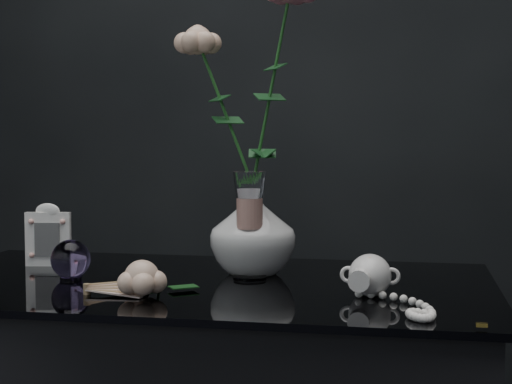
% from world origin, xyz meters
% --- Properties ---
extents(vase, '(0.18, 0.18, 0.17)m').
position_xyz_m(vase, '(0.08, 0.14, 0.85)').
color(vase, white).
rests_on(vase, table).
extents(wine_glass, '(0.08, 0.08, 0.20)m').
position_xyz_m(wine_glass, '(0.09, 0.09, 0.86)').
color(wine_glass, white).
rests_on(wine_glass, table).
extents(picture_frame, '(0.10, 0.09, 0.13)m').
position_xyz_m(picture_frame, '(-0.33, 0.15, 0.82)').
color(picture_frame, white).
rests_on(picture_frame, table).
extents(paperweight, '(0.09, 0.09, 0.07)m').
position_xyz_m(paperweight, '(-0.23, 0.03, 0.80)').
color(paperweight, '#9376C0').
rests_on(paperweight, table).
extents(paper_fan, '(0.24, 0.21, 0.02)m').
position_xyz_m(paper_fan, '(-0.14, -0.10, 0.77)').
color(paper_fan, beige).
rests_on(paper_fan, table).
extents(loose_rose, '(0.15, 0.19, 0.06)m').
position_xyz_m(loose_rose, '(-0.05, -0.10, 0.79)').
color(loose_rose, '#FFC5A4').
rests_on(loose_rose, table).
extents(pearl_jar, '(0.25, 0.26, 0.07)m').
position_xyz_m(pearl_jar, '(0.31, -0.02, 0.80)').
color(pearl_jar, white).
rests_on(pearl_jar, table).
extents(roses, '(0.25, 0.11, 0.45)m').
position_xyz_m(roses, '(0.08, 0.13, 1.13)').
color(roses, beige).
rests_on(roses, vase).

